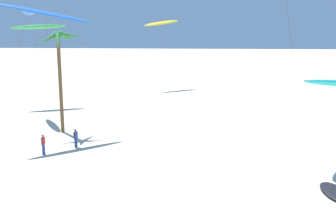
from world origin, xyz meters
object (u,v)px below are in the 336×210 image
at_px(flying_kite_5, 38,27).
at_px(person_near_left, 76,137).
at_px(flying_kite_2, 47,13).
at_px(grounded_kite_3, 335,192).
at_px(palm_tree_3, 59,49).
at_px(flying_kite_1, 28,11).
at_px(flying_kite_0, 161,23).
at_px(person_near_right, 43,144).

bearing_deg(flying_kite_5, person_near_left, -62.58).
distance_m(flying_kite_2, person_near_left, 11.26).
distance_m(flying_kite_2, grounded_kite_3, 27.36).
bearing_deg(palm_tree_3, flying_kite_1, 130.32).
distance_m(flying_kite_0, grounded_kite_3, 44.82).
relative_size(flying_kite_0, person_near_right, 6.43).
xyz_separation_m(flying_kite_2, grounded_kite_3, (22.04, -11.67, -11.25)).
bearing_deg(flying_kite_2, grounded_kite_3, -27.90).
distance_m(palm_tree_3, grounded_kite_3, 26.94).
relative_size(person_near_left, person_near_right, 0.96).
distance_m(palm_tree_3, flying_kite_2, 3.89).
bearing_deg(flying_kite_1, grounded_kite_3, -36.37).
xyz_separation_m(flying_kite_0, flying_kite_1, (-12.97, -21.49, 1.43)).
bearing_deg(grounded_kite_3, palm_tree_3, 147.75).
bearing_deg(person_near_right, person_near_left, 44.78).
bearing_deg(person_near_right, flying_kite_1, 113.50).
height_order(palm_tree_3, person_near_left, palm_tree_3).
xyz_separation_m(flying_kite_2, person_near_right, (0.79, -4.96, -10.46)).
bearing_deg(flying_kite_2, person_near_right, -80.95).
relative_size(flying_kite_0, grounded_kite_3, 3.24).
distance_m(person_near_left, person_near_right, 2.97).
bearing_deg(flying_kite_1, person_near_right, -66.50).
distance_m(flying_kite_1, flying_kite_2, 9.57).
xyz_separation_m(flying_kite_1, flying_kite_2, (4.93, -8.19, -0.32)).
bearing_deg(palm_tree_3, person_near_left, -61.94).
distance_m(flying_kite_1, person_near_right, 17.94).
xyz_separation_m(person_near_left, person_near_right, (-2.11, -2.09, 0.04)).
xyz_separation_m(palm_tree_3, flying_kite_0, (7.77, 27.62, 2.18)).
relative_size(flying_kite_1, person_near_right, 7.24).
distance_m(flying_kite_5, grounded_kite_3, 40.11).
xyz_separation_m(grounded_kite_3, person_near_right, (-21.25, 6.71, 0.79)).
xyz_separation_m(flying_kite_0, flying_kite_2, (-8.04, -29.68, 1.11)).
xyz_separation_m(grounded_kite_3, person_near_left, (-19.14, 8.81, 0.75)).
height_order(palm_tree_3, flying_kite_5, flying_kite_5).
xyz_separation_m(palm_tree_3, flying_kite_1, (-5.21, 6.13, 3.61)).
xyz_separation_m(flying_kite_2, person_near_left, (2.90, -2.86, -10.50)).
distance_m(flying_kite_2, person_near_right, 11.60).
height_order(flying_kite_0, person_near_left, flying_kite_0).
relative_size(palm_tree_3, person_near_left, 6.03).
bearing_deg(grounded_kite_3, flying_kite_2, 152.10).
bearing_deg(flying_kite_0, palm_tree_3, -105.70).
xyz_separation_m(palm_tree_3, flying_kite_5, (-6.61, 12.87, 1.85)).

